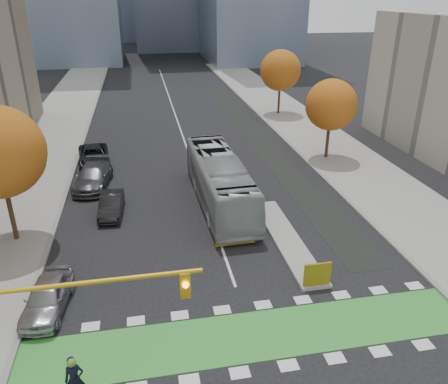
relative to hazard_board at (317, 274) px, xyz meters
name	(u,v)px	position (x,y,z in m)	size (l,w,h in m)	color
ground	(262,361)	(-4.00, -4.20, -0.80)	(300.00, 300.00, 0.00)	black
sidewalk_west	(21,188)	(-17.50, 15.80, -0.73)	(7.00, 120.00, 0.15)	gray
sidewalk_east	(351,164)	(9.50, 15.80, -0.73)	(7.00, 120.00, 0.15)	gray
curb_west	(69,185)	(-14.00, 15.80, -0.73)	(0.30, 120.00, 0.16)	gray
curb_east	(313,167)	(6.00, 15.80, -0.73)	(0.30, 120.00, 0.16)	gray
bike_crossing	(253,335)	(-4.00, -2.70, -0.79)	(20.00, 3.00, 0.01)	green
centre_line	(175,115)	(-4.00, 35.80, -0.80)	(0.15, 70.00, 0.01)	silver
bike_lane_paint	(255,135)	(3.50, 25.80, -0.80)	(2.50, 50.00, 0.01)	black
median_island	(286,239)	(0.00, 4.80, -0.72)	(1.60, 10.00, 0.16)	gray
hazard_board	(317,274)	(0.00, 0.00, 0.00)	(1.40, 0.12, 1.30)	yellow
tree_east_near	(331,105)	(8.00, 17.80, 4.06)	(4.40, 4.40, 7.08)	#332114
tree_east_far	(280,71)	(8.50, 33.80, 4.44)	(4.80, 4.80, 7.65)	#332114
traffic_signal_west	(35,316)	(-11.93, -4.71, 3.23)	(8.53, 0.56, 5.20)	#BF9914
bus	(220,180)	(-3.05, 10.58, 0.93)	(2.91, 12.42, 3.46)	#9CA0A3
parked_car_a	(47,297)	(-13.00, 0.80, -0.07)	(1.73, 4.30, 1.46)	#9B9BA0
parked_car_b	(111,205)	(-10.50, 10.30, -0.13)	(1.42, 4.08, 1.35)	black
parked_car_c	(93,176)	(-12.07, 15.30, 0.02)	(2.30, 5.66, 1.64)	#4A4A4F
parked_car_d	(94,156)	(-12.41, 20.30, -0.04)	(2.53, 5.49, 1.53)	black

